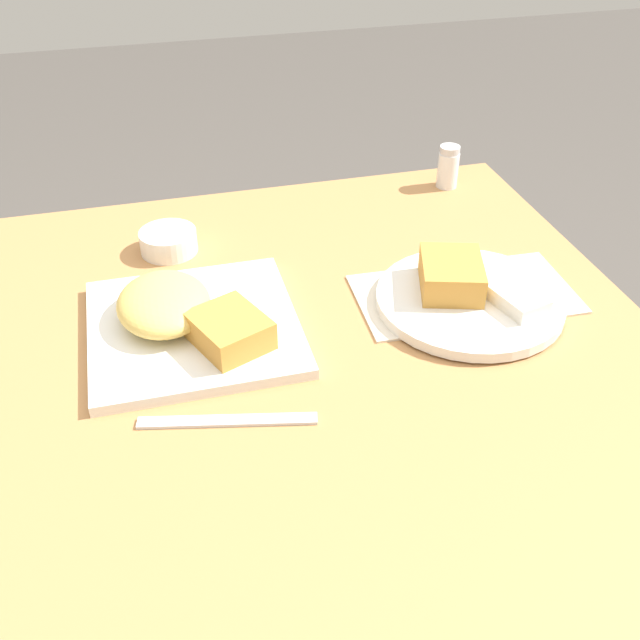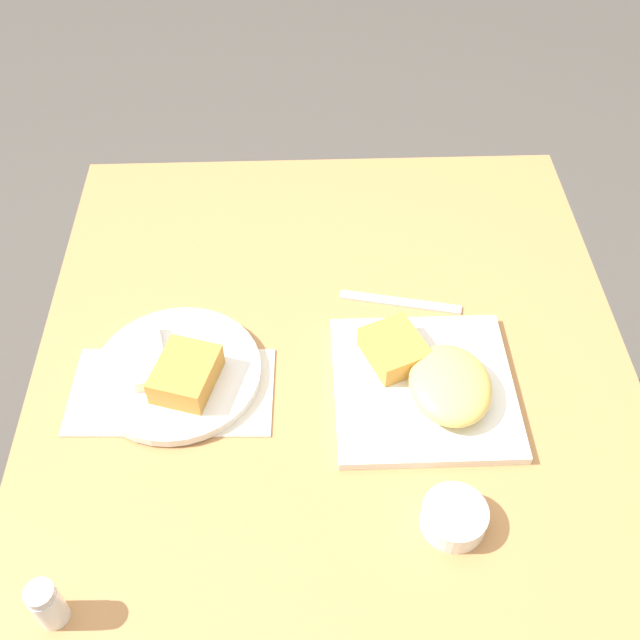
{
  "view_description": "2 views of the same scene",
  "coord_description": "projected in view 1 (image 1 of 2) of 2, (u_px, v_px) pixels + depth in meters",
  "views": [
    {
      "loc": [
        0.67,
        -0.16,
        1.27
      ],
      "look_at": [
        -0.01,
        0.02,
        0.76
      ],
      "focal_mm": 42.0,
      "sensor_mm": 36.0,
      "label": 1
    },
    {
      "loc": [
        -0.71,
        0.04,
        1.58
      ],
      "look_at": [
        -0.0,
        0.02,
        0.77
      ],
      "focal_mm": 42.0,
      "sensor_mm": 36.0,
      "label": 2
    }
  ],
  "objects": [
    {
      "name": "dining_table",
      "position": [
        310.0,
        412.0,
        0.93
      ],
      "size": [
        0.92,
        0.88,
        0.71
      ],
      "color": "#B27A47",
      "rests_on": "ground_plane"
    },
    {
      "name": "menu_card",
      "position": [
        465.0,
        294.0,
        0.99
      ],
      "size": [
        0.16,
        0.29,
        0.0
      ],
      "rotation": [
        0.0,
        0.0,
        -0.04
      ],
      "color": "beige",
      "rests_on": "dining_table"
    },
    {
      "name": "plate_square_near",
      "position": [
        187.0,
        319.0,
        0.91
      ],
      "size": [
        0.25,
        0.25,
        0.06
      ],
      "color": "white",
      "rests_on": "dining_table"
    },
    {
      "name": "plate_oval_far",
      "position": [
        468.0,
        293.0,
        0.96
      ],
      "size": [
        0.24,
        0.24,
        0.05
      ],
      "color": "white",
      "rests_on": "menu_card"
    },
    {
      "name": "sauce_ramekin",
      "position": [
        168.0,
        241.0,
        1.07
      ],
      "size": [
        0.08,
        0.08,
        0.03
      ],
      "color": "white",
      "rests_on": "dining_table"
    },
    {
      "name": "salt_shaker",
      "position": [
        448.0,
        169.0,
        1.24
      ],
      "size": [
        0.03,
        0.03,
        0.07
      ],
      "color": "white",
      "rests_on": "dining_table"
    },
    {
      "name": "butter_knife",
      "position": [
        228.0,
        421.0,
        0.79
      ],
      "size": [
        0.06,
        0.19,
        0.0
      ],
      "rotation": [
        0.0,
        0.0,
        1.35
      ],
      "color": "silver",
      "rests_on": "dining_table"
    }
  ]
}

